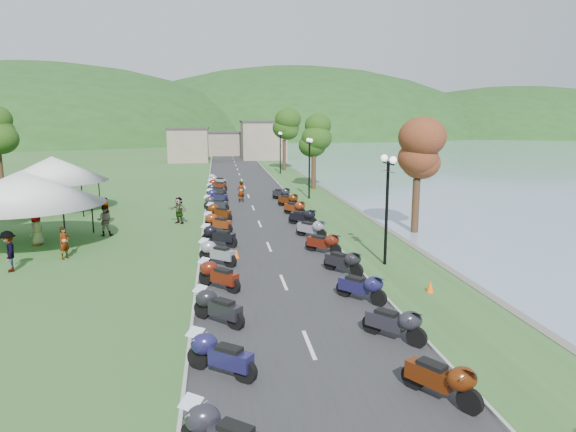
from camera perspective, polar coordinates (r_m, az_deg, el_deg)
name	(u,v)px	position (r m, az deg, el deg)	size (l,w,h in m)	color
road	(248,196)	(44.72, -4.42, 2.20)	(7.00, 120.00, 0.02)	#2D2D30
hills_backdrop	(224,136)	(204.27, -7.17, 8.86)	(360.00, 120.00, 76.00)	#285621
far_building	(221,143)	(89.24, -7.50, 8.04)	(18.00, 16.00, 5.00)	gray
moto_row_left	(218,236)	(27.34, -7.76, -2.26)	(2.60, 51.47, 1.10)	#331411
moto_row_right	(325,243)	(25.74, 4.10, -3.01)	(2.60, 36.77, 1.10)	#331411
vendor_tent_main	(24,209)	(30.40, -27.32, 0.73)	(5.58, 5.58, 4.00)	silver
vendor_tent_side	(54,184)	(40.92, -24.57, 3.26)	(5.10, 5.10, 4.00)	silver
tree_lakeside	(417,172)	(30.99, 14.16, 4.81)	(2.61, 2.61, 7.25)	#2A5515
pedestrian_a	(66,259)	(27.11, -23.47, -4.38)	(0.58, 0.42, 1.59)	slate
pedestrian_b	(106,235)	(31.57, -19.60, -2.05)	(0.88, 0.48, 1.80)	slate
pedestrian_c	(11,271)	(26.00, -28.45, -5.43)	(1.19, 0.49, 1.84)	slate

